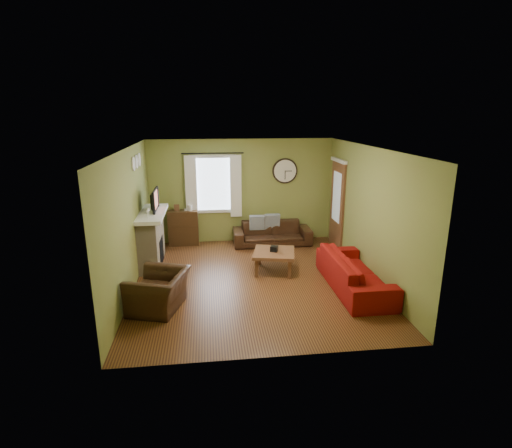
{
  "coord_description": "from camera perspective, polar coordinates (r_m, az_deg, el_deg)",
  "views": [
    {
      "loc": [
        -0.85,
        -7.3,
        3.24
      ],
      "look_at": [
        0.1,
        0.4,
        1.05
      ],
      "focal_mm": 28.0,
      "sensor_mm": 36.0,
      "label": 1
    }
  ],
  "objects": [
    {
      "name": "bookshelf",
      "position": [
        10.14,
        -10.33,
        -0.53
      ],
      "size": [
        0.74,
        0.31,
        0.88
      ],
      "primitive_type": null,
      "color": "#3C2612",
      "rests_on": "floor"
    },
    {
      "name": "book",
      "position": [
        10.06,
        -10.24,
        2.42
      ],
      "size": [
        0.15,
        0.21,
        0.02
      ],
      "primitive_type": "imported",
      "rotation": [
        0.0,
        0.0,
        0.02
      ],
      "color": "brown",
      "rests_on": "bookshelf"
    },
    {
      "name": "tv",
      "position": [
        8.88,
        -14.65,
        3.0
      ],
      "size": [
        0.08,
        0.6,
        0.35
      ],
      "primitive_type": "imported",
      "rotation": [
        0.0,
        0.0,
        1.57
      ],
      "color": "black",
      "rests_on": "mantel"
    },
    {
      "name": "armchair",
      "position": [
        7.02,
        -13.72,
        -9.28
      ],
      "size": [
        1.11,
        1.19,
        0.64
      ],
      "primitive_type": "imported",
      "rotation": [
        0.0,
        0.0,
        -1.86
      ],
      "color": "black",
      "rests_on": "floor"
    },
    {
      "name": "fireplace",
      "position": [
        8.95,
        -14.73,
        -2.25
      ],
      "size": [
        0.4,
        1.4,
        1.1
      ],
      "primitive_type": "cube",
      "color": "tan",
      "rests_on": "floor"
    },
    {
      "name": "medallion_right",
      "position": [
        8.97,
        -16.36,
        8.8
      ],
      "size": [
        0.28,
        0.28,
        0.03
      ],
      "primitive_type": "cylinder",
      "color": "white",
      "rests_on": "wall_left"
    },
    {
      "name": "medallion_left",
      "position": [
        8.28,
        -17.1,
        8.22
      ],
      "size": [
        0.28,
        0.28,
        0.03
      ],
      "primitive_type": "cylinder",
      "color": "white",
      "rests_on": "wall_left"
    },
    {
      "name": "coffee_table",
      "position": [
        8.38,
        2.59,
        -5.35
      ],
      "size": [
        0.99,
        0.99,
        0.44
      ],
      "primitive_type": null,
      "rotation": [
        0.0,
        0.0,
        -0.22
      ],
      "color": "brown",
      "rests_on": "floor"
    },
    {
      "name": "curtain_left",
      "position": [
        9.95,
        -9.26,
        5.2
      ],
      "size": [
        0.28,
        0.04,
        1.55
      ],
      "primitive_type": "cube",
      "color": "white",
      "rests_on": "wall_back"
    },
    {
      "name": "wall_clock",
      "position": [
        10.14,
        4.17,
        7.57
      ],
      "size": [
        0.64,
        0.06,
        0.64
      ],
      "primitive_type": null,
      "color": "white",
      "rests_on": "wall_back"
    },
    {
      "name": "window_pane",
      "position": [
        10.03,
        -6.1,
        5.69
      ],
      "size": [
        1.0,
        0.02,
        1.3
      ],
      "primitive_type": null,
      "color": "silver",
      "rests_on": "wall_back"
    },
    {
      "name": "pillow_left",
      "position": [
        10.13,
        2.29,
        0.36
      ],
      "size": [
        0.4,
        0.14,
        0.39
      ],
      "primitive_type": "cube",
      "rotation": [
        0.0,
        0.0,
        0.06
      ],
      "color": "gray",
      "rests_on": "sofa_brown"
    },
    {
      "name": "firebox",
      "position": [
        9.01,
        -13.42,
        -3.73
      ],
      "size": [
        0.04,
        0.6,
        0.55
      ],
      "primitive_type": "cube",
      "color": "black",
      "rests_on": "fireplace"
    },
    {
      "name": "wall_left",
      "position": [
        7.69,
        -17.66,
        0.39
      ],
      "size": [
        0.0,
        5.2,
        2.6
      ],
      "primitive_type": "cube",
      "color": "olive",
      "rests_on": "ground"
    },
    {
      "name": "wall_front",
      "position": [
        5.15,
        2.98,
        -6.38
      ],
      "size": [
        4.6,
        0.0,
        2.6
      ],
      "primitive_type": "cube",
      "color": "olive",
      "rests_on": "ground"
    },
    {
      "name": "medallion_mid",
      "position": [
        8.63,
        -16.72,
        8.52
      ],
      "size": [
        0.28,
        0.28,
        0.03
      ],
      "primitive_type": "cylinder",
      "color": "white",
      "rests_on": "wall_left"
    },
    {
      "name": "sofa_brown",
      "position": [
        10.07,
        2.31,
        -1.31
      ],
      "size": [
        1.94,
        0.76,
        0.57
      ],
      "primitive_type": "imported",
      "color": "black",
      "rests_on": "floor"
    },
    {
      "name": "pillow_right",
      "position": [
        10.03,
        0.12,
        0.21
      ],
      "size": [
        0.37,
        0.12,
        0.37
      ],
      "primitive_type": "cube",
      "rotation": [
        0.0,
        0.0,
        -0.02
      ],
      "color": "gray",
      "rests_on": "sofa_brown"
    },
    {
      "name": "wine_glass_a",
      "position": [
        8.21,
        -15.23,
        1.33
      ],
      "size": [
        0.06,
        0.06,
        0.18
      ],
      "primitive_type": null,
      "color": "white",
      "rests_on": "mantel"
    },
    {
      "name": "mantel",
      "position": [
        8.79,
        -14.8,
        1.42
      ],
      "size": [
        0.58,
        1.6,
        0.08
      ],
      "primitive_type": "cube",
      "color": "white",
      "rests_on": "fireplace"
    },
    {
      "name": "wine_glass_b",
      "position": [
        8.35,
        -15.1,
        1.57
      ],
      "size": [
        0.06,
        0.06,
        0.18
      ],
      "primitive_type": null,
      "color": "white",
      "rests_on": "mantel"
    },
    {
      "name": "tissue_box",
      "position": [
        8.33,
        2.61,
        -4.19
      ],
      "size": [
        0.19,
        0.19,
        0.11
      ],
      "primitive_type": "cube",
      "rotation": [
        0.0,
        0.0,
        -0.4
      ],
      "color": "black",
      "rests_on": "coffee_table"
    },
    {
      "name": "door",
      "position": [
        9.91,
        11.52,
        2.68
      ],
      "size": [
        0.05,
        0.9,
        2.1
      ],
      "primitive_type": "cube",
      "color": "brown",
      "rests_on": "floor"
    },
    {
      "name": "sofa_red",
      "position": [
        7.8,
        13.85,
        -6.69
      ],
      "size": [
        0.87,
        2.22,
        0.65
      ],
      "primitive_type": "imported",
      "rotation": [
        0.0,
        0.0,
        1.57
      ],
      "color": "maroon",
      "rests_on": "floor"
    },
    {
      "name": "ceiling",
      "position": [
        7.37,
        -0.4,
        10.79
      ],
      "size": [
        4.6,
        5.2,
        0.0
      ],
      "primitive_type": "cube",
      "color": "white",
      "rests_on": "ground"
    },
    {
      "name": "floor",
      "position": [
        8.03,
        -0.36,
        -8.03
      ],
      "size": [
        4.6,
        5.2,
        0.0
      ],
      "primitive_type": "cube",
      "color": "#563018",
      "rests_on": "ground"
    },
    {
      "name": "tv_screen",
      "position": [
        8.86,
        -14.16,
        3.37
      ],
      "size": [
        0.02,
        0.62,
        0.36
      ],
      "primitive_type": "cube",
      "color": "#994C3F",
      "rests_on": "mantel"
    },
    {
      "name": "curtain_rod",
      "position": [
        9.83,
        -6.22,
        10.02
      ],
      "size": [
        0.03,
        0.03,
        1.5
      ],
      "primitive_type": "cylinder",
      "color": "black",
      "rests_on": "wall_back"
    },
    {
      "name": "curtain_right",
      "position": [
        9.96,
        -2.9,
        5.4
      ],
      "size": [
        0.28,
        0.04,
        1.55
      ],
      "primitive_type": "cube",
      "color": "white",
      "rests_on": "wall_back"
    },
    {
      "name": "wall_right",
      "position": [
        8.18,
        15.84,
        1.44
      ],
      "size": [
        0.0,
        5.2,
        2.6
      ],
      "primitive_type": "cube",
      "color": "olive",
      "rests_on": "ground"
    },
    {
      "name": "wall_back",
      "position": [
        10.12,
        -2.09,
        4.71
      ],
      "size": [
        4.6,
        0.0,
        2.6
      ],
      "primitive_type": "cube",
      "color": "olive",
      "rests_on": "ground"
    }
  ]
}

